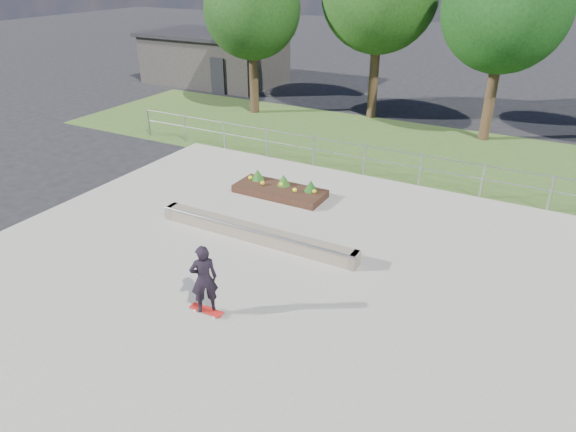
{
  "coord_description": "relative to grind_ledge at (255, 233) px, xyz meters",
  "views": [
    {
      "loc": [
        5.81,
        -8.78,
        6.96
      ],
      "look_at": [
        0.2,
        1.5,
        1.1
      ],
      "focal_mm": 32.0,
      "sensor_mm": 36.0,
      "label": 1
    }
  ],
  "objects": [
    {
      "name": "planter_bed",
      "position": [
        -0.9,
        3.02,
        -0.02
      ],
      "size": [
        3.0,
        1.2,
        0.61
      ],
      "color": "black",
      "rests_on": "concrete_slab"
    },
    {
      "name": "skateboarder",
      "position": [
        0.78,
        -3.26,
        0.67
      ],
      "size": [
        0.8,
        0.68,
        1.67
      ],
      "color": "white",
      "rests_on": "concrete_slab"
    },
    {
      "name": "tree_far_left",
      "position": [
        -7.12,
        11.4,
        4.59
      ],
      "size": [
        4.55,
        4.55,
        7.15
      ],
      "color": "black",
      "rests_on": "ground"
    },
    {
      "name": "fence",
      "position": [
        0.88,
        5.9,
        0.51
      ],
      "size": [
        20.06,
        0.06,
        1.2
      ],
      "color": "gray",
      "rests_on": "ground"
    },
    {
      "name": "grind_ledge",
      "position": [
        0.0,
        0.0,
        0.0
      ],
      "size": [
        6.0,
        0.44,
        0.43
      ],
      "color": "#665A4B",
      "rests_on": "concrete_slab"
    },
    {
      "name": "concrete_slab",
      "position": [
        0.88,
        -1.6,
        -0.23
      ],
      "size": [
        15.0,
        15.0,
        0.06
      ],
      "primitive_type": "cube",
      "color": "gray",
      "rests_on": "ground"
    },
    {
      "name": "tree_mid_right",
      "position": [
        3.88,
        12.4,
        4.97
      ],
      "size": [
        4.9,
        4.9,
        7.7
      ],
      "color": "#342215",
      "rests_on": "ground"
    },
    {
      "name": "building",
      "position": [
        -13.12,
        16.4,
        1.25
      ],
      "size": [
        8.4,
        5.4,
        3.0
      ],
      "color": "#292624",
      "rests_on": "ground"
    },
    {
      "name": "grass_verge",
      "position": [
        0.88,
        9.4,
        -0.25
      ],
      "size": [
        30.0,
        8.0,
        0.02
      ],
      "primitive_type": "cube",
      "color": "#344E1F",
      "rests_on": "ground"
    },
    {
      "name": "ground",
      "position": [
        0.88,
        -1.6,
        -0.26
      ],
      "size": [
        120.0,
        120.0,
        0.0
      ],
      "primitive_type": "plane",
      "color": "black",
      "rests_on": "ground"
    }
  ]
}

